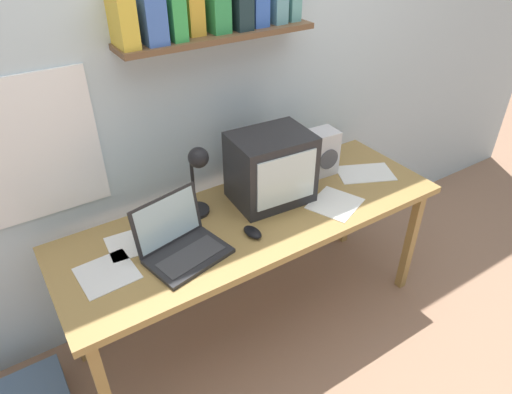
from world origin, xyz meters
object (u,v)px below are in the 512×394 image
Objects in this scene: juice_glass at (329,151)px; loose_paper_near_monitor at (335,204)px; space_heater at (322,152)px; printed_handout at (107,273)px; desk_lamp at (197,173)px; computer_mouse at (253,232)px; loose_paper_near_laptop at (130,244)px; laptop at (179,240)px; open_notebook at (365,173)px; corner_desk at (256,224)px; crt_monitor at (271,168)px.

juice_glass reaches higher than loose_paper_near_monitor.
printed_handout is at bearing -169.13° from space_heater.
desk_lamp is 0.36m from computer_mouse.
desk_lamp is 0.89m from juice_glass.
desk_lamp is 1.82× the size of loose_paper_near_laptop.
desk_lamp reaches higher than juice_glass.
laptop is 1.53× the size of space_heater.
juice_glass is (1.06, 0.28, -0.01)m from laptop.
laptop reaches higher than printed_handout.
loose_paper_near_monitor is at bearing -112.07° from space_heater.
open_notebook is (0.20, -0.15, -0.12)m from space_heater.
desk_lamp reaches higher than printed_handout.
computer_mouse is 0.63m from printed_handout.
laptop is 3.25× the size of juice_glass.
loose_paper_near_monitor is (0.37, -0.14, 0.06)m from corner_desk.
desk_lamp reaches higher than open_notebook.
loose_paper_near_laptop and open_notebook have the same top height.
printed_handout is (-0.72, -0.01, 0.06)m from corner_desk.
space_heater is (0.51, 0.14, 0.18)m from corner_desk.
printed_handout is (-0.31, 0.04, -0.06)m from laptop.
loose_paper_near_laptop is at bearing 165.19° from loose_paper_near_monitor.
desk_lamp is 3.30× the size of computer_mouse.
laptop is 1.12m from open_notebook.
computer_mouse is (-0.61, -0.26, -0.11)m from space_heater.
space_heater is 1.25m from printed_handout.
printed_handout is (-1.23, -0.15, -0.12)m from space_heater.
loose_paper_near_monitor and loose_paper_near_laptop have the same top height.
computer_mouse is 0.54m from loose_paper_near_laptop.
laptop is 1.09m from juice_glass.
open_notebook is at bearing 0.20° from printed_handout.
corner_desk is 0.69m from juice_glass.
crt_monitor is at bearing -163.77° from juice_glass.
juice_glass is at bearing 19.43° from corner_desk.
printed_handout is at bearing -179.05° from corner_desk.
computer_mouse reaches higher than open_notebook.
space_heater reaches higher than open_notebook.
open_notebook is (1.12, 0.04, -0.06)m from laptop.
laptop reaches higher than corner_desk.
laptop is 0.80m from loose_paper_near_monitor.
laptop is (-0.55, -0.13, -0.11)m from crt_monitor.
desk_lamp is at bearing -176.02° from space_heater.
loose_paper_near_monitor is at bearing -38.51° from crt_monitor.
space_heater is (0.92, 0.19, 0.06)m from laptop.
corner_desk is 9.42× the size of loose_paper_near_laptop.
laptop is at bearing 173.59° from loose_paper_near_monitor.
loose_paper_near_laptop is (-0.48, 0.24, -0.01)m from computer_mouse.
space_heater is at bearing 7.08° from printed_handout.
open_notebook is (0.33, 0.13, 0.00)m from loose_paper_near_monitor.
open_notebook is at bearing 8.18° from computer_mouse.
juice_glass is at bearing 53.51° from loose_paper_near_monitor.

